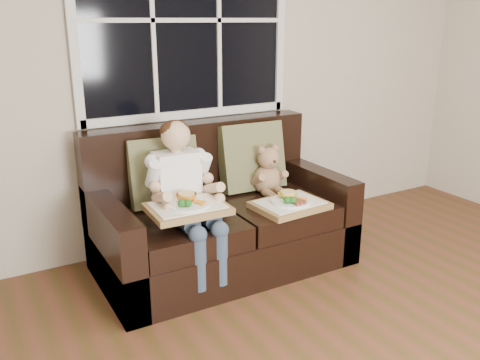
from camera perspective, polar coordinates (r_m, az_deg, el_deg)
window_back at (r=3.71m, az=-6.08°, el=17.41°), size 1.62×0.04×1.37m
loveseat at (r=3.56m, az=-2.36°, el=-4.65°), size 1.70×0.92×0.96m
pillow_left at (r=3.44m, az=-8.59°, el=0.91°), size 0.48×0.25×0.47m
pillow_right at (r=3.73m, az=1.31°, el=2.64°), size 0.50×0.24×0.50m
child at (r=3.21m, az=-6.37°, el=-0.60°), size 0.41×0.61×0.93m
teddy_bear at (r=3.66m, az=3.18°, el=0.74°), size 0.22×0.28×0.37m
tray_left at (r=3.08m, az=-5.90°, el=-3.00°), size 0.48×0.37×0.11m
tray_right at (r=3.41m, az=5.61°, el=-2.66°), size 0.49×0.39×0.11m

